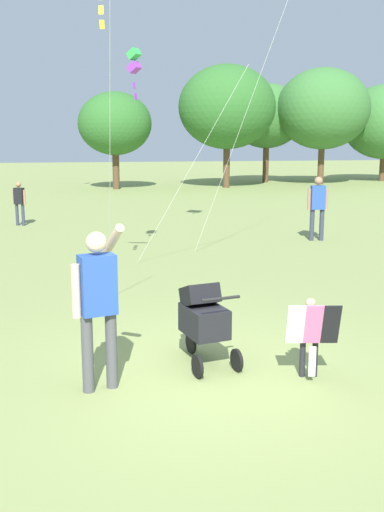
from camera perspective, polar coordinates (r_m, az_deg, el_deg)
ground_plane at (r=7.29m, az=1.21°, el=-11.38°), size 120.00×120.00×0.00m
treeline_distant at (r=36.21m, az=9.37°, el=13.02°), size 21.38×7.81×6.62m
child_with_butterfly_kite at (r=7.22m, az=11.10°, el=-6.85°), size 0.63×0.39×0.96m
person_adult_flyer at (r=6.71m, az=-8.87°, el=-3.76°), size 0.59×0.65×1.88m
stroller at (r=7.53m, az=1.10°, el=-5.73°), size 0.68×1.12×1.03m
kite_orange_delta at (r=13.50m, az=-5.36°, el=17.59°), size 2.38×1.28×4.63m
person_red_shirt at (r=19.93m, az=-15.96°, el=5.12°), size 0.41×0.30×1.39m
person_sitting_far at (r=16.72m, az=11.75°, el=4.90°), size 0.55×0.28×1.73m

